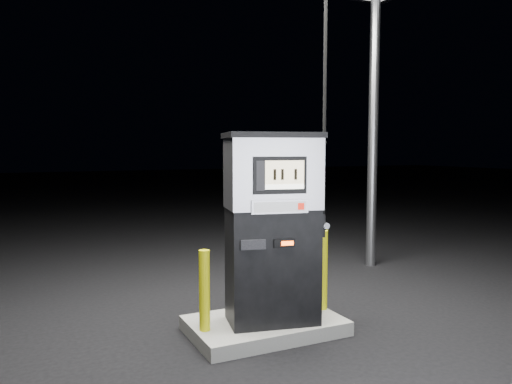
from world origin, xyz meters
name	(u,v)px	position (x,y,z in m)	size (l,w,h in m)	color
ground	(265,332)	(0.00, 0.00, 0.00)	(80.00, 80.00, 0.00)	black
pump_island	(265,326)	(0.00, 0.00, 0.07)	(1.60, 1.00, 0.15)	slate
fuel_dispenser	(273,226)	(0.04, -0.10, 1.17)	(1.14, 0.78, 4.11)	black
bollard_left	(204,290)	(-0.70, -0.04, 0.56)	(0.11, 0.11, 0.82)	#D5D50B
bollard_right	(322,270)	(0.74, 0.03, 0.60)	(0.12, 0.12, 0.90)	#D5D50B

